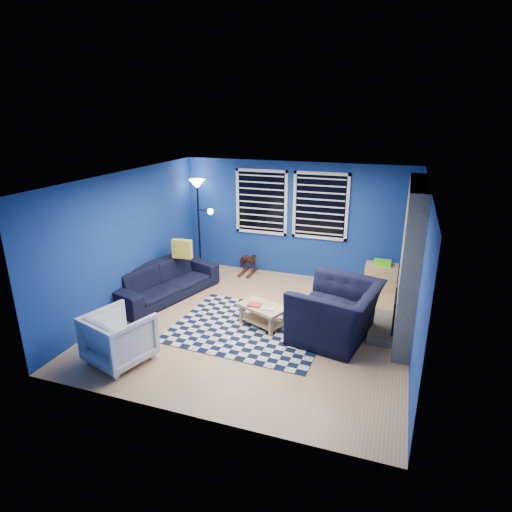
{
  "coord_description": "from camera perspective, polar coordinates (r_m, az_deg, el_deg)",
  "views": [
    {
      "loc": [
        2.15,
        -6.27,
        3.51
      ],
      "look_at": [
        -0.12,
        0.3,
        1.13
      ],
      "focal_mm": 30.0,
      "sensor_mm": 36.0,
      "label": 1
    }
  ],
  "objects": [
    {
      "name": "sofa",
      "position": [
        8.58,
        -12.09,
        -3.27
      ],
      "size": [
        2.43,
        1.5,
        0.66
      ],
      "primitive_type": "imported",
      "rotation": [
        0.0,
        0.0,
        1.28
      ],
      "color": "black",
      "rests_on": "floor"
    },
    {
      "name": "window_right",
      "position": [
        9.08,
        8.57,
        6.57
      ],
      "size": [
        1.17,
        0.06,
        1.42
      ],
      "color": "black",
      "rests_on": "wall_back"
    },
    {
      "name": "armchair_bent",
      "position": [
        6.61,
        -17.77,
        -10.31
      ],
      "size": [
        1.03,
        1.05,
        0.77
      ],
      "primitive_type": "imported",
      "rotation": [
        0.0,
        0.0,
        2.84
      ],
      "color": "gray",
      "rests_on": "floor"
    },
    {
      "name": "rocking_horse",
      "position": [
        9.59,
        -1.09,
        -0.73
      ],
      "size": [
        0.35,
        0.55,
        0.43
      ],
      "primitive_type": "imported",
      "rotation": [
        0.0,
        0.0,
        1.33
      ],
      "color": "#4E2B19",
      "rests_on": "floor"
    },
    {
      "name": "wall_right",
      "position": [
        6.67,
        20.92,
        -2.18
      ],
      "size": [
        0.0,
        5.0,
        5.0
      ],
      "primitive_type": "plane",
      "rotation": [
        1.57,
        0.0,
        -1.57
      ],
      "color": "navy",
      "rests_on": "floor"
    },
    {
      "name": "window_left",
      "position": [
        9.4,
        0.72,
        7.2
      ],
      "size": [
        1.17,
        0.06,
        1.42
      ],
      "color": "black",
      "rests_on": "wall_back"
    },
    {
      "name": "tv",
      "position": [
        8.54,
        20.5,
        3.4
      ],
      "size": [
        0.07,
        1.0,
        0.58
      ],
      "color": "black",
      "rests_on": "wall_right"
    },
    {
      "name": "ceiling",
      "position": [
        6.7,
        0.16,
        10.26
      ],
      "size": [
        5.0,
        5.0,
        0.0
      ],
      "primitive_type": "plane",
      "rotation": [
        3.14,
        0.0,
        0.0
      ],
      "color": "white",
      "rests_on": "wall_back"
    },
    {
      "name": "throw_pillow",
      "position": [
        8.73,
        -9.83,
        0.94
      ],
      "size": [
        0.41,
        0.16,
        0.38
      ],
      "primitive_type": "cube",
      "rotation": [
        0.0,
        0.0,
        0.09
      ],
      "color": "yellow",
      "rests_on": "sofa"
    },
    {
      "name": "floor",
      "position": [
        7.5,
        0.14,
        -8.98
      ],
      "size": [
        5.0,
        5.0,
        0.0
      ],
      "primitive_type": "plane",
      "color": "tan",
      "rests_on": "ground"
    },
    {
      "name": "wall_left",
      "position": [
        8.13,
        -16.77,
        1.96
      ],
      "size": [
        0.0,
        5.0,
        5.0
      ],
      "primitive_type": "plane",
      "rotation": [
        1.57,
        0.0,
        1.57
      ],
      "color": "navy",
      "rests_on": "floor"
    },
    {
      "name": "coffee_table",
      "position": [
        7.3,
        0.86,
        -7.37
      ],
      "size": [
        0.92,
        0.74,
        0.4
      ],
      "rotation": [
        0.0,
        0.0,
        -0.41
      ],
      "color": "tan",
      "rests_on": "rug"
    },
    {
      "name": "rug",
      "position": [
        7.35,
        -0.84,
        -9.55
      ],
      "size": [
        2.59,
        2.12,
        0.02
      ],
      "primitive_type": "cube",
      "rotation": [
        0.0,
        0.0,
        -0.05
      ],
      "color": "black",
      "rests_on": "floor"
    },
    {
      "name": "wall_back",
      "position": [
        9.31,
        5.18,
        4.8
      ],
      "size": [
        5.0,
        0.0,
        5.0
      ],
      "primitive_type": "plane",
      "rotation": [
        1.57,
        0.0,
        0.0
      ],
      "color": "navy",
      "rests_on": "floor"
    },
    {
      "name": "armchair_big",
      "position": [
        6.99,
        10.61,
        -7.33
      ],
      "size": [
        1.61,
        1.47,
        0.91
      ],
      "primitive_type": "imported",
      "rotation": [
        0.0,
        0.0,
        -1.77
      ],
      "color": "black",
      "rests_on": "floor"
    },
    {
      "name": "cabinet",
      "position": [
        9.11,
        16.33,
        -2.65
      ],
      "size": [
        0.64,
        0.43,
        0.62
      ],
      "rotation": [
        0.0,
        0.0,
        -0.01
      ],
      "color": "tan",
      "rests_on": "floor"
    },
    {
      "name": "fireplace",
      "position": [
        7.16,
        19.69,
        -1.09
      ],
      "size": [
        0.65,
        2.0,
        2.5
      ],
      "color": "gray",
      "rests_on": "floor"
    },
    {
      "name": "floor_lamp",
      "position": [
        9.64,
        -7.68,
        7.88
      ],
      "size": [
        0.56,
        0.35,
        2.06
      ],
      "color": "black",
      "rests_on": "floor"
    }
  ]
}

